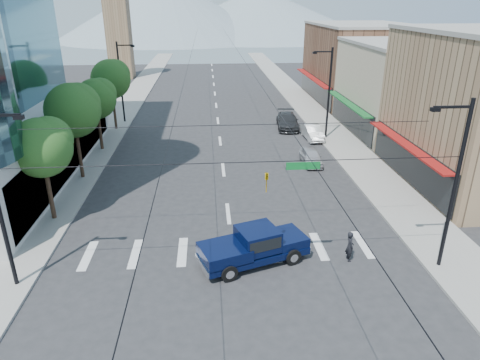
{
  "coord_description": "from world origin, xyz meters",
  "views": [
    {
      "loc": [
        -1.14,
        -19.27,
        13.0
      ],
      "look_at": [
        0.68,
        4.54,
        3.0
      ],
      "focal_mm": 32.0,
      "sensor_mm": 36.0,
      "label": 1
    }
  ],
  "objects_px": {
    "pickup_truck": "(253,246)",
    "parked_car_far": "(288,121)",
    "pedestrian": "(350,246)",
    "parked_car_mid": "(312,132)",
    "parked_car_near": "(311,157)"
  },
  "relations": [
    {
      "from": "pedestrian",
      "to": "parked_car_far",
      "type": "xyz_separation_m",
      "value": [
        1.35,
        26.2,
        -0.05
      ]
    },
    {
      "from": "pickup_truck",
      "to": "parked_car_far",
      "type": "xyz_separation_m",
      "value": [
        6.54,
        26.04,
        -0.23
      ]
    },
    {
      "from": "pedestrian",
      "to": "parked_car_far",
      "type": "relative_size",
      "value": 0.31
    },
    {
      "from": "parked_car_mid",
      "to": "parked_car_far",
      "type": "xyz_separation_m",
      "value": [
        -1.8,
        4.21,
        0.1
      ]
    },
    {
      "from": "pedestrian",
      "to": "parked_car_near",
      "type": "height_order",
      "value": "pedestrian"
    },
    {
      "from": "pickup_truck",
      "to": "parked_car_near",
      "type": "distance_m",
      "value": 16.09
    },
    {
      "from": "pedestrian",
      "to": "parked_car_near",
      "type": "xyz_separation_m",
      "value": [
        1.35,
        14.85,
        -0.2
      ]
    },
    {
      "from": "pickup_truck",
      "to": "parked_car_far",
      "type": "bearing_deg",
      "value": 56.51
    },
    {
      "from": "pedestrian",
      "to": "pickup_truck",
      "type": "bearing_deg",
      "value": 87.56
    },
    {
      "from": "parked_car_near",
      "to": "parked_car_far",
      "type": "height_order",
      "value": "parked_car_far"
    },
    {
      "from": "parked_car_mid",
      "to": "parked_car_near",
      "type": "bearing_deg",
      "value": -107.21
    },
    {
      "from": "pickup_truck",
      "to": "parked_car_far",
      "type": "height_order",
      "value": "pickup_truck"
    },
    {
      "from": "pedestrian",
      "to": "parked_car_mid",
      "type": "distance_m",
      "value": 22.22
    },
    {
      "from": "parked_car_near",
      "to": "parked_car_far",
      "type": "distance_m",
      "value": 11.35
    },
    {
      "from": "pickup_truck",
      "to": "parked_car_mid",
      "type": "relative_size",
      "value": 1.44
    }
  ]
}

